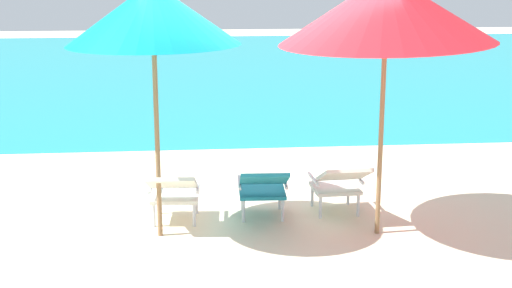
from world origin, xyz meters
TOP-DOWN VIEW (x-y plane):
  - ground_plane at (0.00, 4.00)m, footprint 40.00×40.00m
  - ocean_band at (0.00, 11.97)m, footprint 40.00×18.00m
  - lounge_chair_left at (-0.96, -0.34)m, footprint 0.60×0.91m
  - lounge_chair_center at (0.03, -0.28)m, footprint 0.57×0.90m
  - lounge_chair_right at (0.90, -0.21)m, footprint 0.58×0.90m
  - beach_umbrella_left at (-1.11, -0.63)m, footprint 2.23×2.23m
  - beach_umbrella_right at (1.20, -0.78)m, footprint 2.70×2.69m

SIDE VIEW (x-z plane):
  - ground_plane at x=0.00m, z-range 0.00..0.00m
  - ocean_band at x=0.00m, z-range 0.00..0.01m
  - lounge_chair_left at x=-0.96m, z-range 0.06..0.75m
  - lounge_chair_center at x=0.03m, z-range 0.06..0.75m
  - lounge_chair_right at x=0.90m, z-range 0.06..0.75m
  - beach_umbrella_left at x=-1.11m, z-range 1.00..3.64m
  - beach_umbrella_right at x=1.20m, z-range 0.99..3.74m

